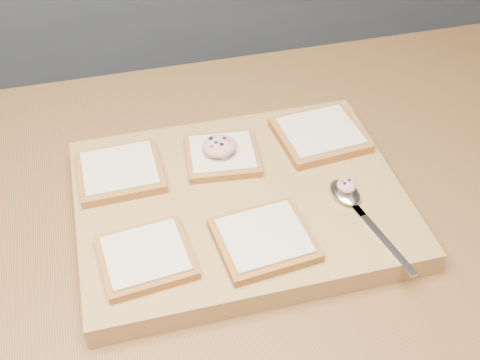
# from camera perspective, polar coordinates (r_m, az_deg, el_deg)

# --- Properties ---
(back_counter) EXTENTS (3.60, 0.62, 0.94)m
(back_counter) POSITION_cam_1_polar(r_m,az_deg,el_deg) (2.32, -11.00, 14.92)
(back_counter) COLOR slate
(back_counter) RESTS_ON ground
(cutting_board) EXTENTS (0.47, 0.36, 0.04)m
(cutting_board) POSITION_cam_1_polar(r_m,az_deg,el_deg) (0.89, 0.00, -2.19)
(cutting_board) COLOR #B2814C
(cutting_board) RESTS_ON island_counter
(bread_far_left) EXTENTS (0.13, 0.12, 0.02)m
(bread_far_left) POSITION_cam_1_polar(r_m,az_deg,el_deg) (0.92, -11.31, 0.81)
(bread_far_left) COLOR #9C5E28
(bread_far_left) RESTS_ON cutting_board
(bread_far_center) EXTENTS (0.12, 0.11, 0.02)m
(bread_far_center) POSITION_cam_1_polar(r_m,az_deg,el_deg) (0.93, -1.70, 2.36)
(bread_far_center) COLOR #9C5E28
(bread_far_center) RESTS_ON cutting_board
(bread_far_right) EXTENTS (0.14, 0.13, 0.02)m
(bread_far_right) POSITION_cam_1_polar(r_m,az_deg,el_deg) (0.97, 7.60, 4.30)
(bread_far_right) COLOR #9C5E28
(bread_far_right) RESTS_ON cutting_board
(bread_near_left) EXTENTS (0.13, 0.12, 0.02)m
(bread_near_left) POSITION_cam_1_polar(r_m,az_deg,el_deg) (0.80, -8.94, -7.21)
(bread_near_left) COLOR #9C5E28
(bread_near_left) RESTS_ON cutting_board
(bread_near_center) EXTENTS (0.14, 0.13, 0.02)m
(bread_near_center) POSITION_cam_1_polar(r_m,az_deg,el_deg) (0.81, 2.29, -5.63)
(bread_near_center) COLOR #9C5E28
(bread_near_center) RESTS_ON cutting_board
(tuna_salad_dollop) EXTENTS (0.05, 0.05, 0.02)m
(tuna_salad_dollop) POSITION_cam_1_polar(r_m,az_deg,el_deg) (0.91, -1.98, 3.24)
(tuna_salad_dollop) COLOR tan
(tuna_salad_dollop) RESTS_ON bread_far_center
(spoon) EXTENTS (0.06, 0.19, 0.01)m
(spoon) POSITION_cam_1_polar(r_m,az_deg,el_deg) (0.88, 10.42, -1.78)
(spoon) COLOR silver
(spoon) RESTS_ON cutting_board
(spoon_salad) EXTENTS (0.03, 0.03, 0.02)m
(spoon_salad) POSITION_cam_1_polar(r_m,az_deg,el_deg) (0.87, 10.03, -0.50)
(spoon_salad) COLOR tan
(spoon_salad) RESTS_ON spoon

